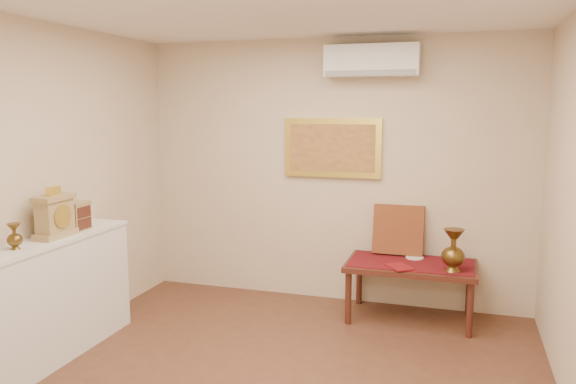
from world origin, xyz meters
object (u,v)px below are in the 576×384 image
at_px(brass_urn_tall, 454,246).
at_px(display_ledge, 35,306).
at_px(low_table, 411,270).
at_px(mantel_clock, 55,216).
at_px(wooden_chest, 77,216).

distance_m(brass_urn_tall, display_ledge, 3.51).
height_order(display_ledge, low_table, display_ledge).
xyz_separation_m(display_ledge, mantel_clock, (0.02, 0.26, 0.66)).
distance_m(brass_urn_tall, low_table, 0.52).
distance_m(display_ledge, low_table, 3.27).
bearing_deg(low_table, mantel_clock, -148.58).
bearing_deg(mantel_clock, display_ledge, -94.67).
relative_size(mantel_clock, wooden_chest, 1.68).
xyz_separation_m(wooden_chest, low_table, (2.67, 1.35, -0.62)).
bearing_deg(display_ledge, low_table, 35.10).
distance_m(brass_urn_tall, wooden_chest, 3.28).
bearing_deg(mantel_clock, wooden_chest, 92.46).
height_order(brass_urn_tall, mantel_clock, mantel_clock).
bearing_deg(brass_urn_tall, display_ledge, -150.80).
xyz_separation_m(mantel_clock, wooden_chest, (-0.01, 0.28, -0.05)).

